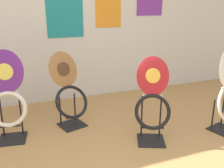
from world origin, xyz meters
TOP-DOWN VIEW (x-y plane):
  - wall_back at (0.00, 2.52)m, footprint 8.00×0.07m
  - toilet_seat_display_woodgrain at (0.05, 1.62)m, footprint 0.46×0.46m
  - toilet_seat_display_purple_note at (-0.60, 1.49)m, footprint 0.39×0.32m
  - toilet_seat_display_crimson_swirl at (0.76, 0.95)m, footprint 0.44×0.42m

SIDE VIEW (x-z plane):
  - toilet_seat_display_woodgrain at x=0.05m, z-range -0.04..0.82m
  - toilet_seat_display_crimson_swirl at x=0.76m, z-range 0.00..0.88m
  - toilet_seat_display_purple_note at x=-0.60m, z-range -0.03..0.92m
  - wall_back at x=0.00m, z-range 0.00..2.60m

